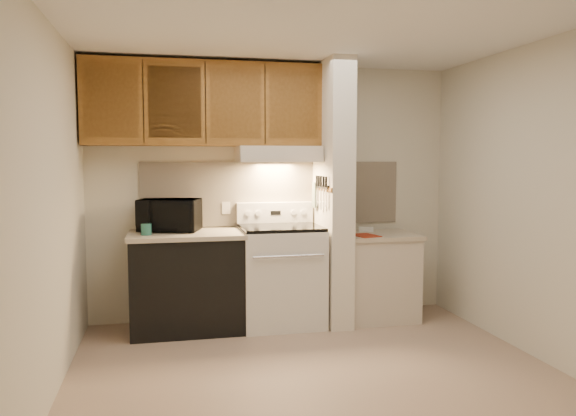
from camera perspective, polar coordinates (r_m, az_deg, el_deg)
name	(u,v)px	position (r m, az deg, el deg)	size (l,w,h in m)	color
floor	(312,368)	(4.43, 2.42, -15.90)	(3.60, 3.60, 0.00)	tan
ceiling	(313,31)	(4.24, 2.56, 17.55)	(3.60, 3.60, 0.00)	white
wall_back	(274,192)	(5.61, -1.47, 1.64)	(3.60, 0.02, 2.50)	beige
wall_left	(53,208)	(4.08, -22.77, -0.03)	(0.02, 3.00, 2.50)	beige
wall_right	(527,200)	(4.93, 23.15, 0.77)	(0.02, 3.00, 2.50)	beige
backsplash	(274,194)	(5.60, -1.44, 1.48)	(2.60, 0.02, 0.63)	beige
range_body	(281,277)	(5.38, -0.74, -7.01)	(0.76, 0.65, 0.92)	silver
oven_window	(288,280)	(5.07, -0.01, -7.29)	(0.50, 0.01, 0.30)	black
oven_handle	(289,256)	(4.99, 0.09, -4.92)	(0.02, 0.02, 0.65)	silver
cooktop	(281,227)	(5.30, -0.75, -1.98)	(0.74, 0.64, 0.03)	black
range_backguard	(275,212)	(5.56, -1.34, -0.45)	(0.76, 0.08, 0.20)	silver
range_display	(276,213)	(5.52, -1.26, -0.49)	(0.10, 0.01, 0.04)	black
range_knob_left_outer	(248,213)	(5.47, -4.13, -0.55)	(0.05, 0.05, 0.02)	silver
range_knob_left_inner	(258,213)	(5.49, -3.10, -0.53)	(0.05, 0.05, 0.02)	silver
range_knob_right_inner	(294,212)	(5.56, 0.57, -0.46)	(0.05, 0.05, 0.02)	silver
range_knob_right_outer	(303,212)	(5.58, 1.57, -0.44)	(0.05, 0.05, 0.02)	silver
dishwasher_front	(187,284)	(5.29, -10.22, -7.57)	(1.00, 0.63, 0.87)	black
left_countertop	(186,235)	(5.21, -10.30, -2.68)	(1.04, 0.67, 0.04)	#BBAD93
spoon_rest	(152,230)	(5.40, -13.61, -2.17)	(0.23, 0.07, 0.02)	black
teal_jar	(146,229)	(5.10, -14.20, -2.11)	(0.09, 0.09, 0.10)	#296D5D
outlet	(226,208)	(5.52, -6.31, 0.00)	(0.08, 0.01, 0.12)	beige
microwave	(170,215)	(5.33, -11.94, -0.70)	(0.54, 0.37, 0.30)	black
partition_pillar	(333,193)	(5.39, 4.58, 1.49)	(0.22, 0.70, 2.50)	silver
pillar_trim	(321,188)	(5.36, 3.39, 2.01)	(0.01, 0.70, 0.04)	brown
knife_strip	(322,186)	(5.31, 3.48, 2.20)	(0.02, 0.42, 0.04)	black
knife_blade_a	(326,198)	(5.14, 3.87, 0.99)	(0.01, 0.04, 0.16)	silver
knife_handle_a	(326,182)	(5.13, 3.89, 2.66)	(0.02, 0.02, 0.10)	black
knife_blade_b	(323,199)	(5.22, 3.63, 0.94)	(0.01, 0.04, 0.18)	silver
knife_handle_b	(324,182)	(5.21, 3.63, 2.69)	(0.02, 0.02, 0.10)	black
knife_blade_c	(321,199)	(5.31, 3.36, 0.90)	(0.01, 0.04, 0.20)	silver
knife_handle_c	(321,181)	(5.30, 3.36, 2.73)	(0.02, 0.02, 0.10)	black
knife_blade_d	(318,196)	(5.39, 3.09, 1.18)	(0.01, 0.04, 0.16)	silver
knife_handle_d	(319,181)	(5.37, 3.13, 2.77)	(0.02, 0.02, 0.10)	black
knife_blade_e	(316,197)	(5.46, 2.89, 1.12)	(0.01, 0.04, 0.18)	silver
knife_handle_e	(317,181)	(5.44, 2.94, 2.80)	(0.02, 0.02, 0.10)	black
oven_mitt	(315,195)	(5.52, 2.75, 1.34)	(0.03, 0.10, 0.25)	slate
right_cab_base	(377,278)	(5.66, 9.01, -7.03)	(0.70, 0.60, 0.81)	beige
right_countertop	(377,235)	(5.59, 9.07, -2.77)	(0.74, 0.64, 0.04)	#BBAD93
red_folder	(365,235)	(5.38, 7.87, -2.78)	(0.20, 0.27, 0.01)	maroon
white_box	(366,229)	(5.73, 7.95, -2.16)	(0.14, 0.10, 0.04)	white
range_hood	(278,154)	(5.38, -1.03, 5.49)	(0.78, 0.44, 0.15)	beige
hood_lip	(282,159)	(5.18, -0.56, 5.01)	(0.78, 0.04, 0.06)	beige
upper_cabinets	(204,104)	(5.36, -8.51, 10.37)	(2.18, 0.33, 0.77)	brown
cab_door_a	(111,101)	(5.20, -17.55, 10.35)	(0.46, 0.01, 0.63)	brown
cab_gap_a	(143,101)	(5.19, -14.50, 10.44)	(0.01, 0.01, 0.73)	black
cab_door_b	(175,102)	(5.19, -11.44, 10.50)	(0.46, 0.01, 0.63)	brown
cab_gap_b	(206,103)	(5.20, -8.38, 10.54)	(0.01, 0.01, 0.73)	black
cab_door_c	(236,103)	(5.23, -5.35, 10.54)	(0.46, 0.01, 0.63)	brown
cab_gap_c	(265,104)	(5.27, -2.35, 10.51)	(0.01, 0.01, 0.73)	black
cab_door_d	(294,105)	(5.32, 0.58, 10.46)	(0.46, 0.01, 0.63)	brown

